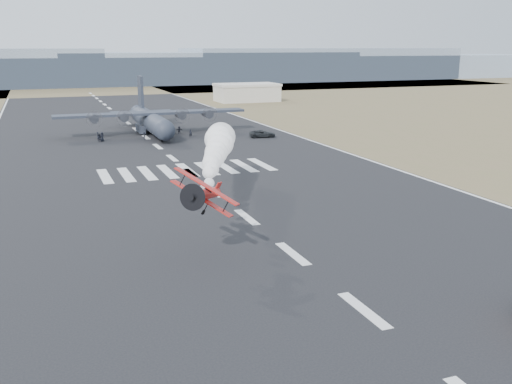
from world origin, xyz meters
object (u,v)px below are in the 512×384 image
hangar_right (247,92)px  crew_a (98,136)px  crew_c (144,136)px  crew_f (179,130)px  crew_b (99,138)px  crew_g (190,133)px  crew_e (102,137)px  transport_aircraft (150,119)px  support_vehicle (262,134)px  aerobatic_biplane (205,194)px  crew_d (171,134)px  crew_h (162,132)px

hangar_right → crew_a: hangar_right is taller
crew_c → crew_f: 10.01m
crew_f → crew_c: bearing=21.9°
crew_a → crew_f: crew_a is taller
crew_b → crew_g: crew_g is taller
crew_c → crew_e: bearing=-77.4°
crew_a → crew_g: size_ratio=1.01×
crew_e → crew_g: (17.37, -1.05, -0.10)m
crew_b → crew_e: 0.91m
transport_aircraft → support_vehicle: (20.04, -13.91, -2.21)m
aerobatic_biplane → crew_f: aerobatic_biplane is taller
aerobatic_biplane → crew_c: (6.49, 66.57, -4.89)m
crew_b → crew_d: size_ratio=0.97×
aerobatic_biplane → crew_a: (-2.06, 69.31, -4.85)m
hangar_right → transport_aircraft: bearing=-125.9°
crew_b → transport_aircraft: bearing=-139.6°
transport_aircraft → crew_c: size_ratio=25.42×
transport_aircraft → crew_a: (-11.55, -5.99, -2.13)m
support_vehicle → crew_g: (-13.62, 5.37, 0.08)m
crew_g → crew_c: bearing=29.5°
hangar_right → crew_a: (-55.47, -66.74, -2.19)m
support_vehicle → crew_c: 23.62m
aerobatic_biplane → crew_g: aerobatic_biplane is taller
transport_aircraft → crew_b: size_ratio=25.21×
crew_h → transport_aircraft: bearing=-171.2°
transport_aircraft → crew_c: 9.49m
crew_e → crew_f: 16.86m
crew_b → hangar_right: bearing=-123.8°
aerobatic_biplane → crew_b: 67.33m
hangar_right → support_vehicle: bearing=-107.7°
transport_aircraft → hangar_right: bearing=54.5°
support_vehicle → crew_a: bearing=88.6°
crew_b → crew_g: 17.96m
crew_f → crew_g: bearing=89.9°
hangar_right → crew_c: hangar_right is taller
crew_d → crew_g: (3.83, -0.43, 0.00)m
hangar_right → transport_aircraft: size_ratio=0.52×
crew_c → hangar_right: bearing=167.4°
support_vehicle → crew_g: crew_g is taller
crew_a → crew_e: 1.62m
hangar_right → crew_a: bearing=-129.7°
aerobatic_biplane → crew_d: (12.09, 67.19, -4.86)m
transport_aircraft → crew_d: 8.78m
aerobatic_biplane → hangar_right: bearing=88.5°
crew_b → crew_f: crew_f is taller
crew_g → support_vehicle: bearing=-173.2°
crew_h → support_vehicle: bearing=53.4°
crew_f → crew_d: bearing=49.0°
crew_d → crew_e: crew_e is taller
crew_d → crew_e: (-13.54, 0.61, 0.10)m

